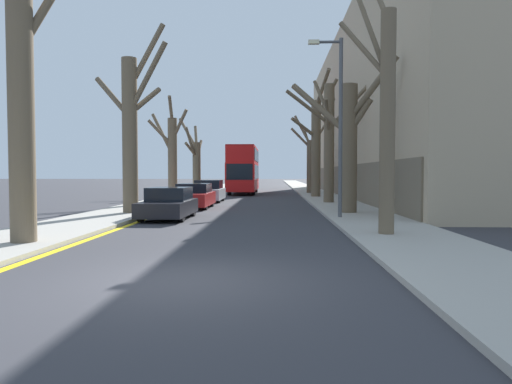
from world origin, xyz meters
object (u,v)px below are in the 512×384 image
street_tree_right_0 (385,111)px  street_tree_right_4 (310,160)px  street_tree_right_3 (317,142)px  parked_car_1 (194,196)px  street_tree_left_0 (23,95)px  street_tree_left_1 (131,128)px  parked_car_2 (209,192)px  double_decker_bus (244,168)px  street_tree_right_1 (348,143)px  street_tree_left_3 (196,162)px  street_tree_left_2 (172,155)px  parked_car_0 (169,204)px  street_tree_right_2 (329,138)px  lamp_post (338,118)px

street_tree_right_0 → street_tree_right_4: 28.31m
street_tree_right_3 → parked_car_1: size_ratio=2.24×
street_tree_right_0 → street_tree_left_0: bearing=-167.8°
street_tree_left_1 → parked_car_2: (2.06, 9.78, -3.28)m
double_decker_bus → parked_car_2: bearing=-97.0°
double_decker_bus → street_tree_right_1: bearing=-73.9°
double_decker_bus → parked_car_2: size_ratio=2.57×
parked_car_1 → parked_car_2: parked_car_2 is taller
street_tree_left_3 → street_tree_right_3: (9.86, -2.80, 1.41)m
street_tree_left_2 → parked_car_0: size_ratio=1.64×
parked_car_2 → street_tree_left_2: bearing=-144.7°
street_tree_left_3 → street_tree_right_4: bearing=20.9°
street_tree_left_0 → parked_car_1: (2.03, 13.20, -3.26)m
street_tree_right_4 → parked_car_1: street_tree_right_4 is taller
street_tree_left_3 → double_decker_bus: street_tree_left_3 is taller
street_tree_right_2 → lamp_post: bearing=-94.5°
street_tree_left_1 → parked_car_2: bearing=78.1°
lamp_post → street_tree_left_1: bearing=168.7°
street_tree_left_0 → parked_car_1: size_ratio=2.02×
street_tree_right_1 → street_tree_left_1: bearing=-177.1°
street_tree_left_0 → street_tree_right_2: 19.45m
street_tree_left_3 → street_tree_right_0: size_ratio=0.83×
street_tree_left_1 → street_tree_right_2: 12.57m
lamp_post → street_tree_left_0: bearing=-141.5°
double_decker_bus → lamp_post: size_ratio=1.38×
street_tree_left_0 → street_tree_right_0: bearing=12.2°
street_tree_right_3 → parked_car_2: bearing=-146.3°
street_tree_left_1 → street_tree_right_1: street_tree_left_1 is taller
parked_car_1 → street_tree_left_3: bearing=99.4°
street_tree_left_1 → parked_car_1: street_tree_left_1 is taller
street_tree_left_2 → lamp_post: 13.62m
street_tree_left_0 → street_tree_right_3: size_ratio=0.90×
street_tree_left_2 → parked_car_0: 10.45m
lamp_post → street_tree_left_2: bearing=132.0°
street_tree_right_1 → parked_car_0: 8.47m
street_tree_left_0 → street_tree_left_1: (-0.03, 8.96, 0.07)m
street_tree_right_1 → street_tree_right_3: 14.41m
street_tree_left_3 → street_tree_right_1: 19.88m
street_tree_right_2 → street_tree_right_4: size_ratio=1.08×
street_tree_left_1 → street_tree_left_3: bearing=90.6°
street_tree_right_2 → parked_car_2: bearing=166.1°
lamp_post → street_tree_right_1: bearing=71.3°
street_tree_left_2 → street_tree_right_0: size_ratio=0.82×
street_tree_left_2 → street_tree_right_0: street_tree_right_0 is taller
street_tree_left_0 → street_tree_left_2: size_ratio=1.27×
street_tree_left_0 → street_tree_right_1: street_tree_left_0 is taller
street_tree_right_4 → double_decker_bus: 6.20m
street_tree_right_0 → street_tree_right_1: street_tree_right_0 is taller
street_tree_left_1 → street_tree_right_4: (9.70, 21.44, -0.81)m
street_tree_right_1 → parked_car_2: (-7.75, 9.29, -2.60)m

